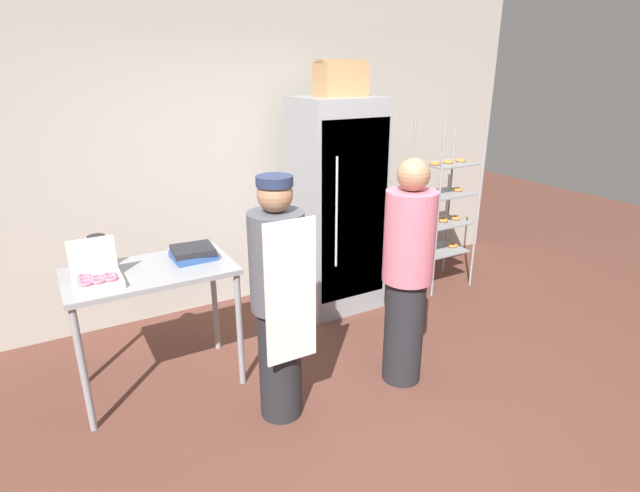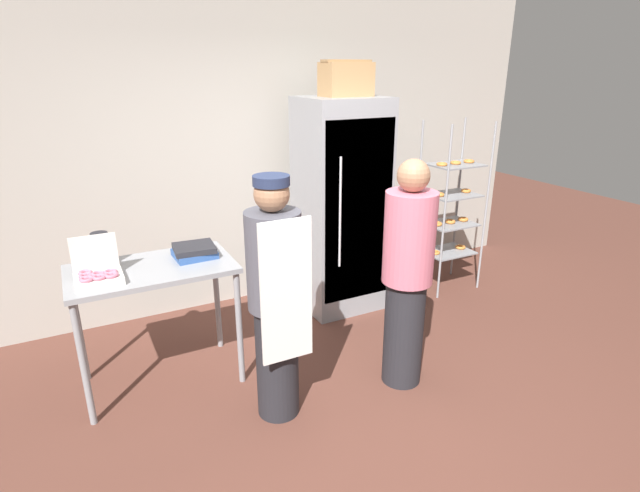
{
  "view_description": "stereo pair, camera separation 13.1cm",
  "coord_description": "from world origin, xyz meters",
  "px_view_note": "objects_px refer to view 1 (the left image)",
  "views": [
    {
      "loc": [
        -1.67,
        -2.18,
        2.2
      ],
      "look_at": [
        -0.03,
        0.68,
        1.01
      ],
      "focal_mm": 28.0,
      "sensor_mm": 36.0,
      "label": 1
    },
    {
      "loc": [
        -1.55,
        -2.24,
        2.2
      ],
      "look_at": [
        -0.03,
        0.68,
        1.01
      ],
      "focal_mm": 28.0,
      "sensor_mm": 36.0,
      "label": 2
    }
  ],
  "objects_px": {
    "refrigerator": "(336,207)",
    "blender_pitcher": "(99,255)",
    "person_customer": "(407,274)",
    "person_baker": "(279,299)",
    "baking_rack": "(444,207)",
    "donut_box": "(97,279)",
    "binder_stack": "(193,253)",
    "cardboard_storage_box": "(341,79)"
  },
  "relations": [
    {
      "from": "baking_rack",
      "to": "person_baker",
      "type": "height_order",
      "value": "baking_rack"
    },
    {
      "from": "binder_stack",
      "to": "person_customer",
      "type": "bearing_deg",
      "value": -34.28
    },
    {
      "from": "person_baker",
      "to": "donut_box",
      "type": "bearing_deg",
      "value": 147.73
    },
    {
      "from": "blender_pitcher",
      "to": "person_baker",
      "type": "height_order",
      "value": "person_baker"
    },
    {
      "from": "blender_pitcher",
      "to": "person_customer",
      "type": "distance_m",
      "value": 2.1
    },
    {
      "from": "blender_pitcher",
      "to": "cardboard_storage_box",
      "type": "bearing_deg",
      "value": 9.53
    },
    {
      "from": "refrigerator",
      "to": "cardboard_storage_box",
      "type": "height_order",
      "value": "cardboard_storage_box"
    },
    {
      "from": "refrigerator",
      "to": "person_baker",
      "type": "bearing_deg",
      "value": -133.45
    },
    {
      "from": "refrigerator",
      "to": "person_baker",
      "type": "height_order",
      "value": "refrigerator"
    },
    {
      "from": "refrigerator",
      "to": "donut_box",
      "type": "distance_m",
      "value": 2.23
    },
    {
      "from": "blender_pitcher",
      "to": "binder_stack",
      "type": "bearing_deg",
      "value": -10.83
    },
    {
      "from": "cardboard_storage_box",
      "to": "person_baker",
      "type": "height_order",
      "value": "cardboard_storage_box"
    },
    {
      "from": "blender_pitcher",
      "to": "cardboard_storage_box",
      "type": "relative_size",
      "value": 0.56
    },
    {
      "from": "baking_rack",
      "to": "cardboard_storage_box",
      "type": "relative_size",
      "value": 4.03
    },
    {
      "from": "blender_pitcher",
      "to": "person_customer",
      "type": "relative_size",
      "value": 0.15
    },
    {
      "from": "donut_box",
      "to": "cardboard_storage_box",
      "type": "relative_size",
      "value": 0.67
    },
    {
      "from": "cardboard_storage_box",
      "to": "person_baker",
      "type": "relative_size",
      "value": 0.26
    },
    {
      "from": "person_baker",
      "to": "refrigerator",
      "type": "bearing_deg",
      "value": 46.55
    },
    {
      "from": "refrigerator",
      "to": "baking_rack",
      "type": "xyz_separation_m",
      "value": [
        1.2,
        -0.15,
        -0.13
      ]
    },
    {
      "from": "refrigerator",
      "to": "person_baker",
      "type": "xyz_separation_m",
      "value": [
        -1.18,
        -1.24,
        -0.14
      ]
    },
    {
      "from": "baking_rack",
      "to": "cardboard_storage_box",
      "type": "bearing_deg",
      "value": 172.71
    },
    {
      "from": "baking_rack",
      "to": "binder_stack",
      "type": "distance_m",
      "value": 2.7
    },
    {
      "from": "blender_pitcher",
      "to": "person_baker",
      "type": "xyz_separation_m",
      "value": [
        0.9,
        -0.89,
        -0.17
      ]
    },
    {
      "from": "binder_stack",
      "to": "person_baker",
      "type": "relative_size",
      "value": 0.19
    },
    {
      "from": "blender_pitcher",
      "to": "cardboard_storage_box",
      "type": "xyz_separation_m",
      "value": [
        2.11,
        0.35,
        1.09
      ]
    },
    {
      "from": "binder_stack",
      "to": "person_baker",
      "type": "xyz_separation_m",
      "value": [
        0.3,
        -0.77,
        -0.11
      ]
    },
    {
      "from": "baking_rack",
      "to": "person_customer",
      "type": "distance_m",
      "value": 1.85
    },
    {
      "from": "baking_rack",
      "to": "donut_box",
      "type": "distance_m",
      "value": 3.37
    },
    {
      "from": "refrigerator",
      "to": "blender_pitcher",
      "type": "relative_size",
      "value": 8.17
    },
    {
      "from": "binder_stack",
      "to": "person_baker",
      "type": "distance_m",
      "value": 0.84
    },
    {
      "from": "blender_pitcher",
      "to": "person_customer",
      "type": "height_order",
      "value": "person_customer"
    },
    {
      "from": "person_customer",
      "to": "refrigerator",
      "type": "bearing_deg",
      "value": 80.18
    },
    {
      "from": "person_customer",
      "to": "person_baker",
      "type": "bearing_deg",
      "value": 175.21
    },
    {
      "from": "blender_pitcher",
      "to": "person_baker",
      "type": "distance_m",
      "value": 1.28
    },
    {
      "from": "baking_rack",
      "to": "blender_pitcher",
      "type": "relative_size",
      "value": 7.16
    },
    {
      "from": "cardboard_storage_box",
      "to": "baking_rack",
      "type": "bearing_deg",
      "value": -7.29
    },
    {
      "from": "donut_box",
      "to": "blender_pitcher",
      "type": "relative_size",
      "value": 1.19
    },
    {
      "from": "cardboard_storage_box",
      "to": "person_customer",
      "type": "bearing_deg",
      "value": -101.03
    },
    {
      "from": "baking_rack",
      "to": "binder_stack",
      "type": "xyz_separation_m",
      "value": [
        -2.68,
        -0.32,
        0.11
      ]
    },
    {
      "from": "donut_box",
      "to": "binder_stack",
      "type": "bearing_deg",
      "value": 14.58
    },
    {
      "from": "baking_rack",
      "to": "person_customer",
      "type": "bearing_deg",
      "value": -140.62
    },
    {
      "from": "baking_rack",
      "to": "person_baker",
      "type": "relative_size",
      "value": 1.06
    }
  ]
}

